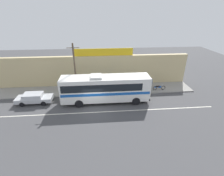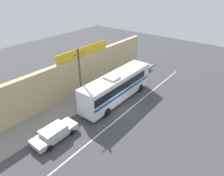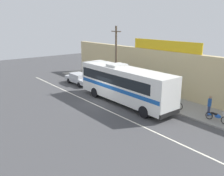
% 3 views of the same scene
% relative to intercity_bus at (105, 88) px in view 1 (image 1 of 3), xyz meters
% --- Properties ---
extents(ground_plane, '(70.00, 70.00, 0.00)m').
position_rel_intercity_bus_xyz_m(ground_plane, '(-1.56, -1.69, -2.07)').
color(ground_plane, '#444447').
extents(sidewalk_slab, '(30.00, 3.60, 0.14)m').
position_rel_intercity_bus_xyz_m(sidewalk_slab, '(-1.56, 3.51, -2.00)').
color(sidewalk_slab, gray).
rests_on(sidewalk_slab, ground_plane).
extents(storefront_facade, '(30.00, 0.70, 4.80)m').
position_rel_intercity_bus_xyz_m(storefront_facade, '(-1.56, 5.66, 0.33)').
color(storefront_facade, tan).
rests_on(storefront_facade, ground_plane).
extents(storefront_billboard, '(9.01, 0.12, 1.10)m').
position_rel_intercity_bus_xyz_m(storefront_billboard, '(0.14, 5.66, 3.28)').
color(storefront_billboard, gold).
rests_on(storefront_billboard, storefront_facade).
extents(road_center_stripe, '(30.00, 0.14, 0.01)m').
position_rel_intercity_bus_xyz_m(road_center_stripe, '(-1.56, -2.49, -2.06)').
color(road_center_stripe, silver).
rests_on(road_center_stripe, ground_plane).
extents(intercity_bus, '(11.36, 2.61, 3.78)m').
position_rel_intercity_bus_xyz_m(intercity_bus, '(0.00, 0.00, 0.00)').
color(intercity_bus, white).
rests_on(intercity_bus, ground_plane).
extents(parked_car, '(4.56, 1.82, 1.37)m').
position_rel_intercity_bus_xyz_m(parked_car, '(-9.27, 0.43, -1.33)').
color(parked_car, '#B7BABF').
rests_on(parked_car, ground_plane).
extents(utility_pole, '(1.60, 0.22, 7.25)m').
position_rel_intercity_bus_xyz_m(utility_pole, '(-3.88, 2.20, 1.83)').
color(utility_pole, brown).
rests_on(utility_pole, sidewalk_slab).
extents(motorcycle_green, '(1.92, 0.56, 0.94)m').
position_rel_intercity_bus_xyz_m(motorcycle_green, '(8.30, 2.53, -1.50)').
color(motorcycle_green, black).
rests_on(motorcycle_green, sidewalk_slab).
extents(motorcycle_red, '(1.86, 0.56, 0.94)m').
position_rel_intercity_bus_xyz_m(motorcycle_red, '(4.18, 2.53, -1.50)').
color(motorcycle_red, black).
rests_on(motorcycle_red, sidewalk_slab).
extents(pedestrian_by_curb, '(0.30, 0.48, 1.75)m').
position_rel_intercity_bus_xyz_m(pedestrian_by_curb, '(7.24, 3.19, -0.90)').
color(pedestrian_by_curb, navy).
rests_on(pedestrian_by_curb, sidewalk_slab).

